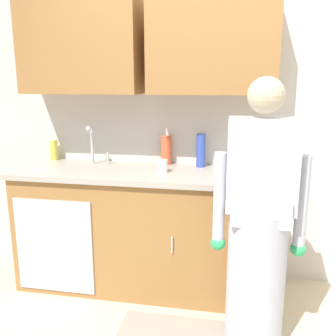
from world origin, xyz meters
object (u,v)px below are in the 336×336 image
Objects in this scene: sink at (91,169)px; cup_by_sink at (162,166)px; bottle_water_tall at (54,150)px; sponge at (257,174)px; person_at_sink at (258,241)px; bottle_soap at (201,150)px; knife_on_counter at (46,169)px; bottle_dish_liquid at (166,150)px.

cup_by_sink is (0.58, -0.05, 0.06)m from sink.
bottle_water_tall is 1.69m from sponge.
sink is 0.58m from cup_by_sink.
person_at_sink is 6.23× the size of bottle_soap.
sink is 2.08× the size of knife_on_counter.
bottle_soap is (-0.42, 0.78, 0.38)m from person_at_sink.
bottle_soap is 0.29m from bottle_dish_liquid.
bottle_soap is (1.25, -0.03, 0.05)m from bottle_water_tall.
bottle_water_tall is 1.26m from bottle_soap.
bottle_dish_liquid is 0.94m from knife_on_counter.
knife_on_counter is (-0.31, -0.13, 0.02)m from sink.
bottle_water_tall is (-0.42, 0.22, 0.10)m from sink.
bottle_water_tall is at bearing 154.13° from person_at_sink.
person_at_sink is 1.89m from bottle_water_tall.
person_at_sink is at bearing -49.45° from bottle_dish_liquid.
bottle_soap reaches higher than bottle_water_tall.
cup_by_sink is 0.89m from knife_on_counter.
person_at_sink is 1.14m from bottle_dish_liquid.
bottle_water_tall is at bearing -57.46° from knife_on_counter.
sponge is at bearing -160.62° from knife_on_counter.
bottle_soap is at bearing -1.46° from bottle_water_tall.
bottle_soap is at bearing 12.82° from sink.
knife_on_counter is (-0.88, -0.09, -0.04)m from cup_by_sink.
cup_by_sink is 0.85× the size of sponge.
sponge reaches higher than knife_on_counter.
person_at_sink is 6.75× the size of knife_on_counter.
bottle_dish_liquid is 0.76m from sponge.
cup_by_sink is (0.02, -0.28, -0.07)m from bottle_dish_liquid.
person_at_sink is 0.96m from bottle_soap.
person_at_sink is 9.71× the size of bottle_water_tall.
sponge is at bearing 89.44° from person_at_sink.
bottle_dish_liquid is at bearing 22.62° from sink.
bottle_water_tall is 1.79× the size of cup_by_sink.
cup_by_sink is at bearing -15.02° from bottle_water_tall.
bottle_water_tall reaches higher than cup_by_sink.
knife_on_counter is 1.57m from sponge.
bottle_soap is at bearing 153.29° from sponge.
sink is at bearing -141.22° from knife_on_counter.
bottle_water_tall is 0.64× the size of bottle_soap.
knife_on_counter is 2.18× the size of sponge.
bottle_water_tall is at bearing -179.52° from bottle_dish_liquid.
bottle_soap is 0.36m from cup_by_sink.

